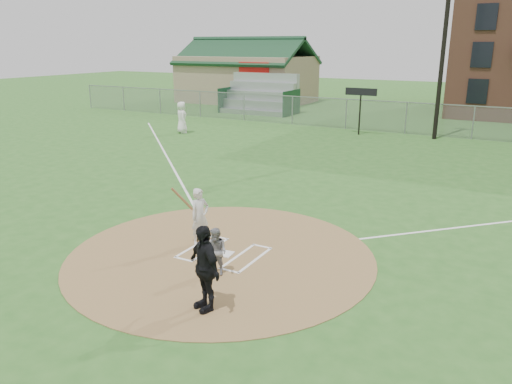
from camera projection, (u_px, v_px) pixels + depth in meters
The scene contains 14 objects.
ground at pixel (221, 255), 13.73m from camera, with size 140.00×140.00×0.00m, color #2A5D20.
dirt_circle at pixel (221, 255), 13.73m from camera, with size 8.40×8.40×0.02m, color olive.
home_plate at pixel (225, 254), 13.75m from camera, with size 0.42×0.42×0.03m, color white.
foul_line_third at pixel (167, 158), 25.43m from camera, with size 0.10×24.00×0.01m, color white.
catcher at pixel (216, 252), 12.41m from camera, with size 0.59×0.46×1.22m, color gray.
umpire at pixel (204, 268), 10.68m from camera, with size 1.14×0.47×1.94m, color black.
ondeck_player at pixel (182, 117), 32.14m from camera, with size 0.99×0.64×2.02m, color white.
batters_boxes at pixel (224, 253), 13.85m from camera, with size 2.08×1.88×0.01m.
batter_at_plate at pixel (200, 216), 14.25m from camera, with size 0.83×0.98×1.78m.
outfield_fence at pixel (406, 118), 31.92m from camera, with size 56.08×0.08×2.03m.
bleachers at pixel (259, 94), 41.27m from camera, with size 6.08×3.20×3.20m.
clubhouse at pixel (247, 77), 49.05m from camera, with size 12.20×8.71×6.23m.
light_pole at pixel (446, 25), 28.55m from camera, with size 1.20×0.30×12.22m.
scoreboard_sign at pixel (361, 97), 31.16m from camera, with size 2.00×0.10×2.93m.
Camera 1 is at (6.93, -10.63, 5.61)m, focal length 35.00 mm.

